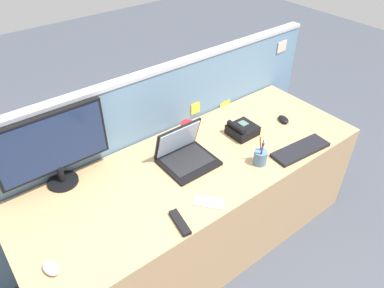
% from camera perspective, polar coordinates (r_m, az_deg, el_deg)
% --- Properties ---
extents(ground_plane, '(10.00, 10.00, 0.00)m').
position_cam_1_polar(ground_plane, '(2.68, 0.68, -14.66)').
color(ground_plane, '#424751').
extents(desk, '(2.18, 0.80, 0.70)m').
position_cam_1_polar(desk, '(2.41, 0.74, -9.52)').
color(desk, tan).
rests_on(desk, ground_plane).
extents(cubicle_divider, '(2.66, 0.08, 1.15)m').
position_cam_1_polar(cubicle_divider, '(2.53, -5.39, -0.21)').
color(cubicle_divider, '#6084A3').
rests_on(cubicle_divider, ground_plane).
extents(desktop_monitor, '(0.60, 0.17, 0.44)m').
position_cam_1_polar(desktop_monitor, '(2.03, -21.08, -0.38)').
color(desktop_monitor, black).
rests_on(desktop_monitor, desk).
extents(laptop, '(0.31, 0.28, 0.22)m').
position_cam_1_polar(laptop, '(2.16, -1.18, -1.48)').
color(laptop, black).
rests_on(laptop, desk).
extents(desk_phone, '(0.17, 0.16, 0.10)m').
position_cam_1_polar(desk_phone, '(2.41, 7.85, 2.24)').
color(desk_phone, black).
rests_on(desk_phone, desk).
extents(keyboard_main, '(0.40, 0.17, 0.02)m').
position_cam_1_polar(keyboard_main, '(2.35, 16.68, -0.86)').
color(keyboard_main, black).
rests_on(keyboard_main, desk).
extents(computer_mouse_right_hand, '(0.09, 0.11, 0.03)m').
position_cam_1_polar(computer_mouse_right_hand, '(2.60, 14.17, 3.79)').
color(computer_mouse_right_hand, black).
rests_on(computer_mouse_right_hand, desk).
extents(computer_mouse_left_hand, '(0.08, 0.11, 0.03)m').
position_cam_1_polar(computer_mouse_left_hand, '(1.79, -21.28, -17.70)').
color(computer_mouse_left_hand, '#B2B5BC').
rests_on(computer_mouse_left_hand, desk).
extents(pen_cup, '(0.08, 0.08, 0.18)m').
position_cam_1_polar(pen_cup, '(2.18, 10.67, -2.05)').
color(pen_cup, '#4C7093').
rests_on(pen_cup, desk).
extents(cell_phone_white_slab, '(0.16, 0.17, 0.01)m').
position_cam_1_polar(cell_phone_white_slab, '(1.94, 2.66, -9.11)').
color(cell_phone_white_slab, silver).
rests_on(cell_phone_white_slab, desk).
extents(tv_remote, '(0.07, 0.18, 0.02)m').
position_cam_1_polar(tv_remote, '(1.84, -1.92, -12.22)').
color(tv_remote, black).
rests_on(tv_remote, desk).
extents(coffee_mug, '(0.12, 0.08, 0.09)m').
position_cam_1_polar(coffee_mug, '(2.38, -0.72, 2.53)').
color(coffee_mug, red).
rests_on(coffee_mug, desk).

